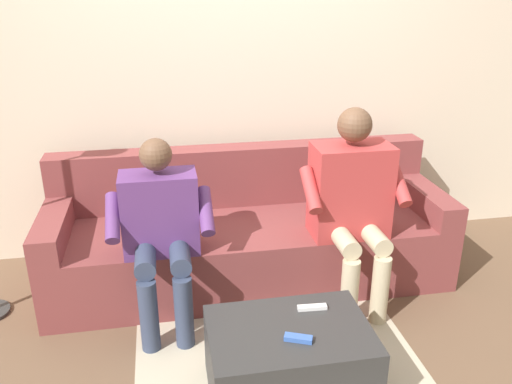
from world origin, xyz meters
TOP-DOWN VIEW (x-y plane):
  - ground_plane at (0.00, 0.60)m, footprint 8.00×8.00m
  - back_wall at (0.00, -0.67)m, footprint 5.20×0.06m
  - couch at (0.00, -0.14)m, footprint 2.49×0.80m
  - coffee_table at (0.00, 0.97)m, footprint 0.74×0.51m
  - person_left_seated at (-0.55, 0.23)m, footprint 0.60×0.51m
  - person_right_seated at (0.55, 0.26)m, footprint 0.56×0.49m
  - remote_blue at (-0.02, 1.06)m, footprint 0.13×0.09m
  - remote_white at (-0.14, 0.84)m, footprint 0.14×0.04m
  - floor_rug at (0.00, 0.85)m, footprint 1.44×1.77m

SIDE VIEW (x-z plane):
  - ground_plane at x=0.00m, z-range 0.00..0.00m
  - floor_rug at x=0.00m, z-range 0.00..0.01m
  - coffee_table at x=0.00m, z-range 0.00..0.36m
  - couch at x=0.00m, z-range -0.12..0.68m
  - remote_white at x=-0.14m, z-range 0.36..0.38m
  - remote_blue at x=-0.02m, z-range 0.36..0.38m
  - person_right_seated at x=0.55m, z-range 0.06..1.12m
  - person_left_seated at x=-0.55m, z-range 0.07..1.24m
  - back_wall at x=0.00m, z-range 0.00..2.48m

